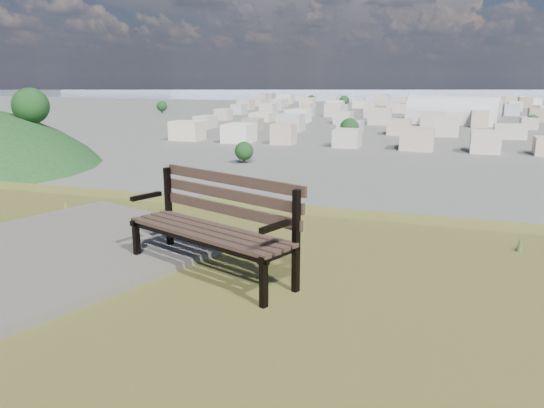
% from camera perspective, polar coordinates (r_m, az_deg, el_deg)
% --- Properties ---
extents(park_bench, '(2.03, 1.28, 1.02)m').
position_cam_1_polar(park_bench, '(5.45, -6.04, -1.70)').
color(park_bench, '#453027').
rests_on(park_bench, hilltop_mesa).
extents(gravel_patch, '(4.32, 5.16, 0.09)m').
position_cam_1_polar(gravel_patch, '(6.43, -25.84, -5.60)').
color(gravel_patch, '#68655A').
rests_on(gravel_patch, hilltop_mesa).
extents(grass_tufts, '(12.49, 7.38, 0.28)m').
position_cam_1_polar(grass_tufts, '(3.86, -10.30, -16.04)').
color(grass_tufts, brown).
rests_on(grass_tufts, hilltop_mesa).
extents(arena, '(51.83, 28.82, 20.69)m').
position_cam_1_polar(arena, '(321.30, 18.87, 9.02)').
color(arena, silver).
rests_on(arena, ground).
extents(city_blocks, '(395.00, 361.00, 7.00)m').
position_cam_1_polar(city_blocks, '(398.48, 18.84, 9.60)').
color(city_blocks, beige).
rests_on(city_blocks, ground).
extents(city_trees, '(406.52, 387.20, 9.98)m').
position_cam_1_polar(city_trees, '(324.31, 14.02, 9.37)').
color(city_trees, '#39281C').
rests_on(city_trees, ground).
extents(bay_water, '(2400.00, 700.00, 0.12)m').
position_cam_1_polar(bay_water, '(903.74, 19.09, 11.25)').
color(bay_water, '#94A7BD').
rests_on(bay_water, ground).
extents(far_hills, '(2050.00, 340.00, 60.00)m').
position_cam_1_polar(far_hills, '(1407.65, 16.72, 13.07)').
color(far_hills, '#A2AACA').
rests_on(far_hills, ground).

